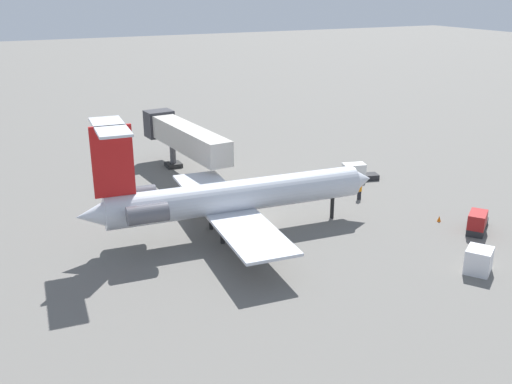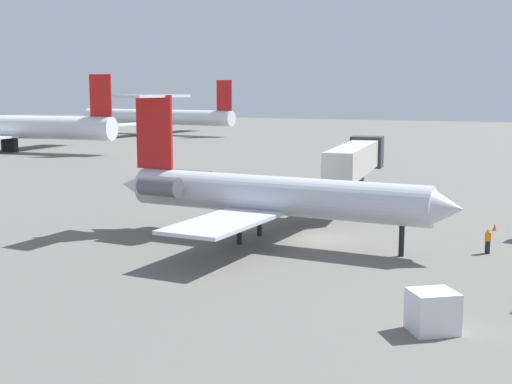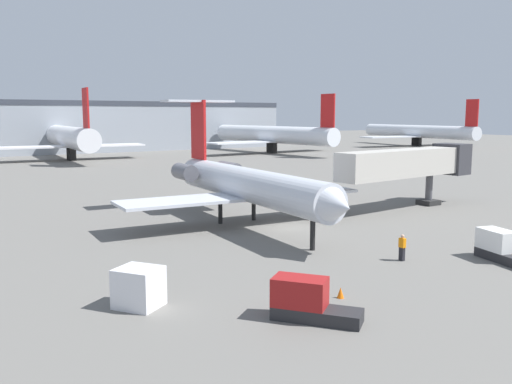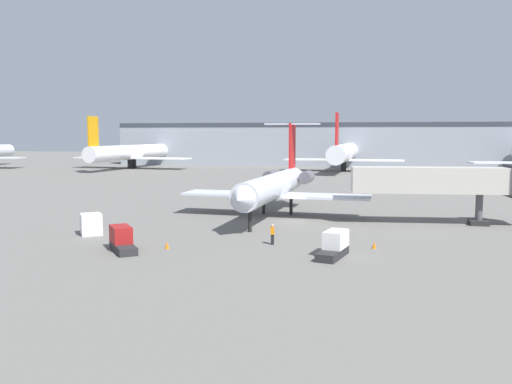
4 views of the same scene
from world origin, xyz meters
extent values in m
cube|color=#66635E|center=(0.00, 0.00, -0.05)|extent=(400.00, 400.00, 0.10)
cylinder|color=silver|center=(-2.43, 2.16, 3.43)|extent=(4.32, 22.64, 2.75)
cone|color=silver|center=(-3.27, -9.87, 3.43)|extent=(2.76, 2.38, 2.61)
cone|color=silver|center=(-1.58, 14.28, 3.43)|extent=(2.51, 2.76, 2.34)
cube|color=silver|center=(3.28, 2.76, 2.36)|extent=(9.94, 5.06, 0.24)
cube|color=silver|center=(-8.00, 3.55, 2.36)|extent=(9.94, 5.06, 0.24)
cylinder|color=#595960|center=(0.42, 10.23, 3.83)|extent=(1.72, 3.30, 1.50)
cylinder|color=#595960|center=(-4.12, 10.55, 3.83)|extent=(1.72, 3.30, 1.50)
cube|color=red|center=(-1.71, 12.38, 7.65)|extent=(0.46, 3.21, 5.68)
cube|color=silver|center=(-1.71, 12.38, 10.39)|extent=(6.95, 2.87, 0.20)
cylinder|color=black|center=(-3.07, -7.07, 1.03)|extent=(0.36, 0.36, 2.06)
cylinder|color=black|center=(-0.69, 4.04, 1.03)|extent=(0.36, 0.36, 2.06)
cylinder|color=black|center=(-3.88, 4.26, 1.03)|extent=(0.36, 0.36, 2.06)
cube|color=#B7B2A8|center=(14.52, 0.86, 4.50)|extent=(17.09, 4.17, 2.60)
cylinder|color=#4C4C51|center=(18.73, 1.25, 1.60)|extent=(0.70, 0.70, 3.20)
cube|color=#262626|center=(18.73, 1.25, 0.25)|extent=(1.80, 1.80, 0.50)
cube|color=black|center=(-0.05, -12.26, 0.42)|extent=(0.25, 0.33, 0.85)
cube|color=orange|center=(-0.05, -12.26, 1.15)|extent=(0.27, 0.41, 0.60)
sphere|color=tan|center=(-0.05, -12.26, 1.57)|extent=(0.24, 0.24, 0.24)
cube|color=#262628|center=(5.10, -16.03, 0.30)|extent=(2.34, 4.22, 0.60)
cube|color=white|center=(5.29, -15.25, 1.25)|extent=(1.95, 2.67, 1.30)
cube|color=#262628|center=(-10.99, -17.24, 0.30)|extent=(3.54, 4.03, 0.60)
cube|color=maroon|center=(-11.47, -16.60, 1.25)|extent=(2.57, 2.76, 1.30)
cube|color=silver|center=(-16.99, -11.20, 0.95)|extent=(2.62, 2.68, 1.91)
cone|color=orange|center=(-8.06, -15.51, 0.28)|extent=(0.36, 0.36, 0.55)
cone|color=orange|center=(8.20, -12.15, 0.28)|extent=(0.36, 0.36, 0.55)
cube|color=#8C939E|center=(0.00, 105.57, 6.18)|extent=(129.28, 23.44, 12.37)
cube|color=#333842|center=(0.00, 94.05, 11.77)|extent=(129.28, 0.60, 1.20)
cylinder|color=white|center=(-53.22, 76.82, 4.33)|extent=(7.69, 38.54, 3.86)
cube|color=orange|center=(-54.94, 59.74, 9.76)|extent=(0.70, 4.01, 7.00)
cube|color=white|center=(-53.22, 76.82, 2.80)|extent=(32.65, 9.20, 0.30)
cube|color=black|center=(-53.22, 76.82, 1.20)|extent=(1.20, 2.80, 2.40)
cylinder|color=white|center=(2.53, 77.04, 4.57)|extent=(6.63, 34.64, 4.34)
cube|color=red|center=(1.51, 61.86, 10.24)|extent=(0.57, 4.01, 7.00)
cube|color=white|center=(2.53, 77.04, 2.80)|extent=(29.26, 7.92, 0.30)
cube|color=black|center=(2.53, 77.04, 1.20)|extent=(1.20, 2.80, 2.40)
camera|label=1|loc=(-45.36, 20.97, 20.60)|focal=40.84mm
camera|label=2|loc=(-48.00, -15.54, 10.90)|focal=48.76mm
camera|label=3|loc=(-25.98, -35.37, 9.14)|focal=38.36mm
camera|label=4|loc=(7.17, -54.86, 9.11)|focal=37.16mm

